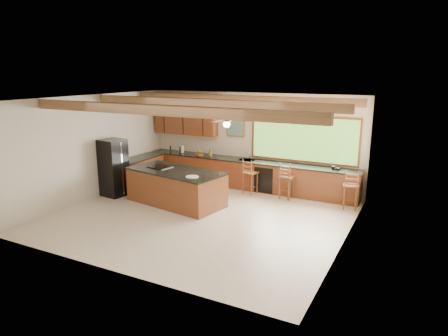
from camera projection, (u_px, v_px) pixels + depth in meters
The scene contains 9 objects.
ground at pixel (200, 216), 10.29m from camera, with size 7.20×7.20×0.00m, color beige.
room_shell at pixel (206, 128), 10.40m from camera, with size 7.27×6.54×3.02m.
counter_run at pixel (218, 174), 12.72m from camera, with size 7.12×3.10×1.22m.
island at pixel (176, 187), 11.20m from camera, with size 2.95×1.75×0.99m.
refrigerator at pixel (114, 168), 11.86m from camera, with size 0.73×0.71×1.70m.
bar_stool_a at pixel (250, 173), 12.03m from camera, with size 0.46×0.46×1.09m.
bar_stool_b at pixel (286, 178), 11.54m from camera, with size 0.41×0.41×1.09m.
bar_stool_c at pixel (286, 180), 11.56m from camera, with size 0.42×0.42×0.98m.
bar_stool_d at pixel (350, 186), 10.67m from camera, with size 0.47×0.47×1.10m.
Camera 1 is at (4.98, -8.35, 3.64)m, focal length 32.00 mm.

